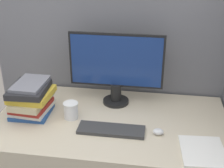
{
  "coord_description": "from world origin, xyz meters",
  "views": [
    {
      "loc": [
        0.25,
        -1.21,
        1.76
      ],
      "look_at": [
        0.0,
        0.44,
        0.97
      ],
      "focal_mm": 50.0,
      "sensor_mm": 36.0,
      "label": 1
    }
  ],
  "objects_px": {
    "monitor": "(116,68)",
    "mouse": "(158,132)",
    "keyboard": "(111,130)",
    "coffee_cup": "(71,110)",
    "book_stack": "(31,99)"
  },
  "relations": [
    {
      "from": "mouse",
      "to": "book_stack",
      "type": "xyz_separation_m",
      "value": [
        -0.78,
        0.11,
        0.09
      ]
    },
    {
      "from": "keyboard",
      "to": "mouse",
      "type": "relative_size",
      "value": 6.34
    },
    {
      "from": "keyboard",
      "to": "coffee_cup",
      "type": "distance_m",
      "value": 0.29
    },
    {
      "from": "monitor",
      "to": "keyboard",
      "type": "height_order",
      "value": "monitor"
    },
    {
      "from": "book_stack",
      "to": "coffee_cup",
      "type": "bearing_deg",
      "value": -2.85
    },
    {
      "from": "coffee_cup",
      "to": "mouse",
      "type": "bearing_deg",
      "value": -10.3
    },
    {
      "from": "monitor",
      "to": "mouse",
      "type": "relative_size",
      "value": 10.03
    },
    {
      "from": "mouse",
      "to": "book_stack",
      "type": "bearing_deg",
      "value": 172.07
    },
    {
      "from": "keyboard",
      "to": "coffee_cup",
      "type": "height_order",
      "value": "coffee_cup"
    },
    {
      "from": "monitor",
      "to": "keyboard",
      "type": "xyz_separation_m",
      "value": [
        0.02,
        -0.35,
        -0.24
      ]
    },
    {
      "from": "monitor",
      "to": "coffee_cup",
      "type": "distance_m",
      "value": 0.4
    },
    {
      "from": "monitor",
      "to": "keyboard",
      "type": "relative_size",
      "value": 1.58
    },
    {
      "from": "keyboard",
      "to": "coffee_cup",
      "type": "xyz_separation_m",
      "value": [
        -0.27,
        0.11,
        0.04
      ]
    },
    {
      "from": "keyboard",
      "to": "book_stack",
      "type": "xyz_separation_m",
      "value": [
        -0.52,
        0.12,
        0.1
      ]
    },
    {
      "from": "mouse",
      "to": "book_stack",
      "type": "relative_size",
      "value": 0.2
    }
  ]
}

